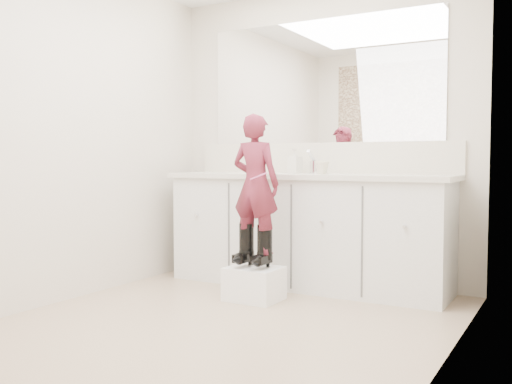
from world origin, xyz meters
The scene contains 16 objects.
floor centered at (0.00, 0.00, 0.00)m, with size 3.00×3.00×0.00m, color #998064.
wall_back centered at (0.00, 1.50, 1.20)m, with size 2.60×2.60×0.00m, color beige.
wall_left centered at (-1.30, 0.00, 1.20)m, with size 3.00×3.00×0.00m, color beige.
wall_right centered at (1.30, 0.00, 1.20)m, with size 3.00×3.00×0.00m, color beige.
vanity_cabinet centered at (0.00, 1.23, 0.42)m, with size 2.20×0.55×0.85m, color silver.
countertop centered at (0.00, 1.21, 0.87)m, with size 2.28×0.58×0.04m, color beige.
backsplash centered at (0.00, 1.49, 1.02)m, with size 2.28×0.03×0.25m, color beige.
mirror centered at (0.00, 1.49, 1.64)m, with size 2.00×0.02×1.00m, color white.
faucet centered at (0.00, 1.38, 0.94)m, with size 0.08×0.08×0.10m, color silver.
cup centered at (0.16, 1.15, 0.94)m, with size 0.11×0.11×0.10m, color beige.
soap_bottle centered at (-0.14, 1.30, 0.99)m, with size 0.09×0.09×0.20m, color silver.
step_stool centered at (-0.13, 0.63, 0.12)m, with size 0.37×0.31×0.24m, color white.
boot_left centered at (-0.21, 0.65, 0.39)m, with size 0.11×0.20×0.31m, color black, non-canonical shape.
boot_right centered at (-0.06, 0.65, 0.39)m, with size 0.11×0.20×0.31m, color black, non-canonical shape.
toddler centered at (-0.13, 0.65, 0.83)m, with size 0.36×0.24×0.98m, color #AB3452.
toothbrush centered at (-0.06, 0.57, 0.89)m, with size 0.01×0.01×0.14m, color #D95494.
Camera 1 is at (1.85, -2.86, 1.00)m, focal length 40.00 mm.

